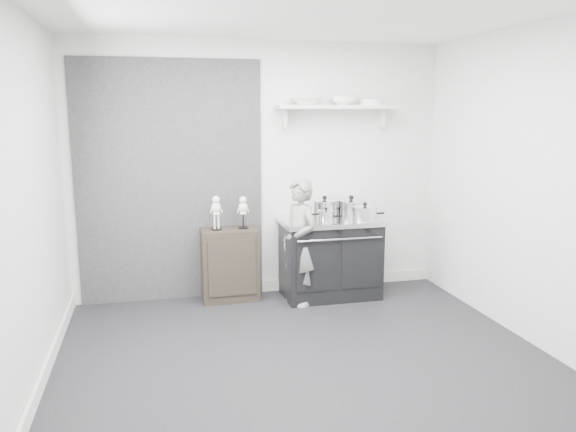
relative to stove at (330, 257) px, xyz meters
name	(u,v)px	position (x,y,z in m)	size (l,w,h in m)	color
ground	(304,360)	(-0.69, -1.48, -0.43)	(4.00, 4.00, 0.00)	black
room_shell	(290,156)	(-0.78, -1.33, 1.21)	(4.02, 3.62, 2.71)	beige
wall_shelf	(336,108)	(0.11, 0.20, 1.58)	(1.30, 0.26, 0.24)	silver
stove	(330,257)	(0.00, 0.00, 0.00)	(1.06, 0.66, 0.85)	black
side_cabinet	(230,264)	(-1.07, 0.13, -0.05)	(0.59, 0.34, 0.77)	black
child	(299,243)	(-0.39, -0.18, 0.22)	(0.48, 0.31, 1.31)	slate
pot_front_left	(301,214)	(-0.35, -0.08, 0.50)	(0.30, 0.21, 0.19)	silver
pot_back_left	(325,208)	(-0.03, 0.13, 0.51)	(0.38, 0.29, 0.23)	silver
pot_back_right	(351,207)	(0.28, 0.13, 0.51)	(0.39, 0.31, 0.22)	silver
pot_front_right	(365,213)	(0.32, -0.16, 0.50)	(0.35, 0.26, 0.19)	silver
pot_front_center	(326,216)	(-0.09, -0.13, 0.48)	(0.26, 0.17, 0.14)	silver
skeleton_full	(216,210)	(-1.20, 0.13, 0.54)	(0.11, 0.07, 0.41)	white
skeleton_torso	(243,210)	(-0.92, 0.13, 0.53)	(0.11, 0.07, 0.39)	white
bowl_large	(306,101)	(-0.23, 0.19, 1.65)	(0.32, 0.32, 0.08)	white
bowl_small	(344,101)	(0.19, 0.19, 1.65)	(0.27, 0.27, 0.08)	white
plate_stack	(371,102)	(0.50, 0.19, 1.64)	(0.25, 0.25, 0.06)	silver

